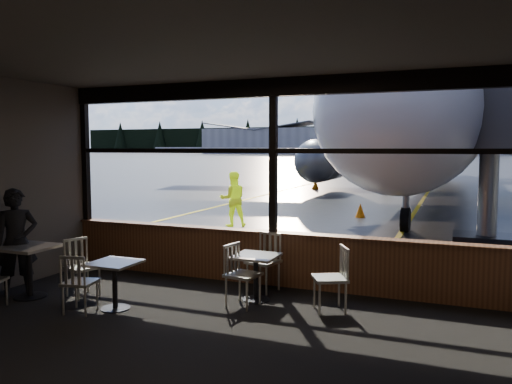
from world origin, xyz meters
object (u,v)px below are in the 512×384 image
Objects in this scene: chair_near_e at (330,279)px; passenger at (17,242)px; jet_bridge at (490,147)px; cafe_table_left at (30,272)px; chair_near_n at (263,262)px; cone_wing at (315,184)px; airliner at (436,78)px; cafe_table_near at (256,278)px; ground_crew at (233,199)px; cafe_table_mid at (115,286)px; chair_mid_s at (80,283)px; chair_mid_w at (83,268)px; cone_nose at (360,210)px; chair_near_w at (243,276)px.

passenger reaches higher than chair_near_e.
jet_bridge reaches higher than cafe_table_left.
chair_near_n reaches higher than cone_wing.
cafe_table_near is at bearing -93.94° from airliner.
cafe_table_mid is at bearing 66.90° from ground_crew.
cafe_table_left is (-5.04, -21.72, -5.51)m from airliner.
chair_mid_s is (-0.36, -0.31, 0.08)m from cafe_table_mid.
passenger is at bearing -53.43° from chair_mid_w.
chair_near_n is at bearing -121.40° from jet_bridge.
airliner reaches higher than ground_crew.
cafe_table_mid is at bearing -98.22° from airliner.
chair_near_n is at bearing 27.31° from cafe_table_left.
cafe_table_mid is at bearing 83.17° from chair_near_e.
cafe_table_mid is 2.36m from chair_near_n.
airliner is 12.19m from cone_nose.
passenger is (-3.63, -1.15, 0.50)m from cafe_table_near.
chair_near_w is (3.28, 0.85, 0.06)m from cafe_table_left.
chair_near_w reaches higher than chair_mid_w.
chair_near_e is at bearing 121.11° from chair_mid_w.
chair_near_e is at bearing 110.74° from chair_near_w.
cone_nose is (-0.09, 9.41, -0.24)m from chair_near_n.
cafe_table_left is at bearing -160.47° from cafe_table_near.
cone_nose is 0.86× the size of cone_wing.
chair_near_n is 0.59× the size of ground_crew.
airliner is 23.54× the size of ground_crew.
cone_nose is (3.18, 11.10, -0.17)m from cafe_table_left.
chair_mid_w is (-0.50, 0.63, 0.03)m from chair_mid_s.
ground_crew is at bearing -84.98° from cone_wing.
chair_near_e is (2.92, 1.06, 0.12)m from cafe_table_mid.
cone_wing is at bearing 97.55° from cafe_table_mid.
chair_near_w is at bearing -118.08° from jet_bridge.
ground_crew is at bearing -144.52° from chair_near_w.
chair_near_n is 1.73× the size of cone_wing.
chair_near_n is (-0.07, 0.50, 0.13)m from cafe_table_near.
ground_crew is (-4.58, 6.70, 0.35)m from chair_near_e.
chair_mid_s is at bearing 63.97° from ground_crew.
cafe_table_left is 4.65m from chair_near_e.
cone_wing is (-5.81, 20.73, -0.20)m from chair_near_e.
cafe_table_mid is at bearing 28.78° from chair_mid_s.
ground_crew is (-3.33, 6.94, 0.36)m from chair_near_w.
cone_nose is (3.23, 3.31, -0.58)m from ground_crew.
ground_crew is at bearing -109.30° from airliner.
airliner is at bearing 76.93° from cafe_table_left.
chair_near_w is 1.01× the size of chair_mid_w.
cafe_table_mid is 1.96m from passenger.
ground_crew is 2.96× the size of cone_wing.
ground_crew reaches higher than chair_near_n.
cafe_table_left is 1.27m from chair_mid_s.
cone_nose is at bearing 81.90° from cafe_table_mid.
chair_mid_s is at bearing 56.94° from chair_near_n.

